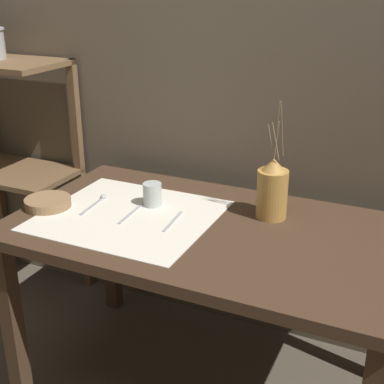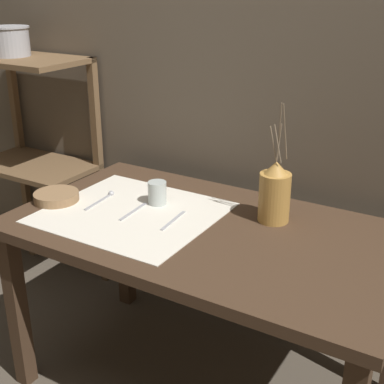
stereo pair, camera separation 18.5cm
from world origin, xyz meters
The scene contains 11 objects.
stone_wall_back centered at (0.00, 0.51, 1.20)m, with size 7.00×0.06×2.40m.
wooden_table centered at (0.00, 0.00, 0.63)m, with size 1.39×0.79×0.71m.
wooden_shelf_unit centered at (-1.13, 0.31, 0.83)m, with size 0.59×0.36×1.18m.
linen_cloth centered at (-0.29, -0.04, 0.71)m, with size 0.61×0.56×0.00m.
pitcher_with_flowers centered at (0.18, 0.17, 0.81)m, with size 0.11×0.11×0.43m.
wooden_bowl centered at (-0.61, -0.10, 0.73)m, with size 0.17×0.17×0.04m.
glass_tumbler_near centered at (-0.26, 0.08, 0.76)m, with size 0.07×0.07×0.09m.
spoon_inner centered at (-0.46, 0.02, 0.72)m, with size 0.03×0.18×0.02m.
fork_outer centered at (-0.29, -0.03, 0.72)m, with size 0.02×0.17×0.00m.
fork_inner centered at (-0.12, -0.02, 0.72)m, with size 0.03×0.17×0.00m.
metal_pot_large centered at (-1.20, 0.28, 1.25)m, with size 0.19×0.19×0.13m.
Camera 2 is at (0.83, -1.47, 1.53)m, focal length 50.00 mm.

